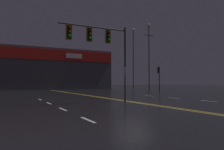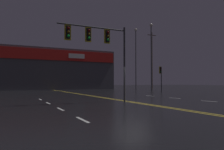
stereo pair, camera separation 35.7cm
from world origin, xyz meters
name	(u,v)px [view 1 (the left image)]	position (x,y,z in m)	size (l,w,h in m)	color
ground_plane	(133,102)	(0.00, 0.00, 0.00)	(200.00, 200.00, 0.00)	black
road_markings	(161,103)	(1.14, -1.63, 0.00)	(16.13, 60.00, 0.01)	gold
traffic_signal_median	(98,41)	(-2.38, 0.67, 4.23)	(4.95, 0.36, 5.39)	#38383D
traffic_signal_corner_northeast	(159,73)	(11.78, 11.61, 2.68)	(0.42, 0.36, 3.65)	#38383D
streetlight_median_approach	(133,52)	(15.24, 23.64, 7.53)	(0.56, 0.56, 12.22)	#59595E
streetlight_far_left	(149,49)	(14.31, 17.27, 7.16)	(0.56, 0.56, 11.53)	#59595E
building_backdrop	(46,70)	(0.00, 33.24, 3.99)	(25.33, 10.23, 7.96)	#4C4C51
utility_pole_row	(50,55)	(-0.46, 26.23, 6.31)	(46.32, 0.26, 12.51)	#4C3828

